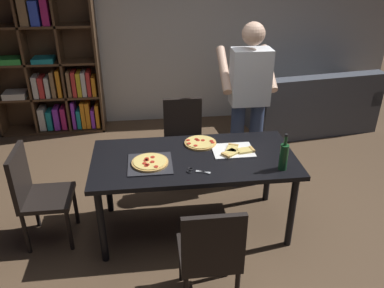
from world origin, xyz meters
name	(u,v)px	position (x,y,z in m)	size (l,w,h in m)	color
ground_plane	(194,226)	(0.00, 0.00, 0.00)	(12.00, 12.00, 0.00)	brown
back_wall	(171,23)	(0.00, 2.60, 1.40)	(6.40, 0.10, 2.80)	silver
dining_table	(194,165)	(0.00, 0.00, 0.68)	(1.75, 0.85, 0.75)	black
chair_near_camera	(210,252)	(0.00, -0.91, 0.51)	(0.42, 0.42, 0.90)	black
chair_far_side	(184,135)	(0.00, 0.91, 0.51)	(0.42, 0.42, 0.90)	black
chair_left_end	(36,191)	(-1.36, 0.00, 0.51)	(0.42, 0.42, 0.90)	black
couch	(311,108)	(1.91, 1.99, 0.30)	(1.79, 1.06, 0.85)	#4C515B
bookshelf	(49,69)	(-1.65, 2.38, 0.88)	(1.40, 0.35, 1.95)	#513823
person_serving_pizza	(249,98)	(0.64, 0.69, 1.00)	(0.55, 0.54, 1.75)	#38476B
pepperoni_pizza_on_tray	(150,163)	(-0.38, -0.08, 0.77)	(0.37, 0.37, 0.04)	#2D2D33
pizza_slices_on_towel	(234,150)	(0.37, 0.06, 0.76)	(0.36, 0.29, 0.03)	white
wine_bottle	(284,156)	(0.69, -0.28, 0.87)	(0.07, 0.07, 0.32)	#194723
kitchen_scissors	(195,171)	(-0.02, -0.23, 0.76)	(0.20, 0.12, 0.01)	silver
second_pizza_plain	(200,143)	(0.09, 0.24, 0.76)	(0.29, 0.29, 0.03)	tan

